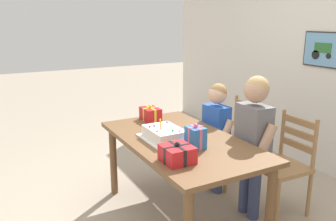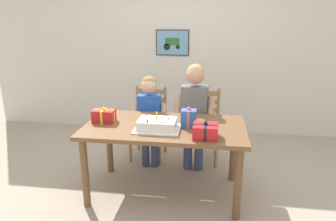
# 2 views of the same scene
# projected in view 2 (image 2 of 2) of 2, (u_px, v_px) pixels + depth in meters

# --- Properties ---
(ground_plane) EXTENTS (20.00, 20.00, 0.00)m
(ground_plane) POSITION_uv_depth(u_px,v_px,m) (165.00, 192.00, 3.33)
(ground_plane) COLOR tan
(back_wall) EXTENTS (6.40, 0.11, 2.60)m
(back_wall) POSITION_uv_depth(u_px,v_px,m) (184.00, 50.00, 4.84)
(back_wall) COLOR silver
(back_wall) RESTS_ON ground
(dining_table) EXTENTS (1.60, 0.89, 0.75)m
(dining_table) POSITION_uv_depth(u_px,v_px,m) (165.00, 134.00, 3.14)
(dining_table) COLOR brown
(dining_table) RESTS_ON ground
(birthday_cake) EXTENTS (0.44, 0.34, 0.19)m
(birthday_cake) POSITION_uv_depth(u_px,v_px,m) (157.00, 125.00, 2.98)
(birthday_cake) COLOR white
(birthday_cake) RESTS_ON dining_table
(gift_box_red_large) EXTENTS (0.15, 0.13, 0.21)m
(gift_box_red_large) POSITION_uv_depth(u_px,v_px,m) (189.00, 118.00, 3.05)
(gift_box_red_large) COLOR #286BB7
(gift_box_red_large) RESTS_ON dining_table
(gift_box_beside_cake) EXTENTS (0.22, 0.21, 0.16)m
(gift_box_beside_cake) POSITION_uv_depth(u_px,v_px,m) (205.00, 131.00, 2.78)
(gift_box_beside_cake) COLOR red
(gift_box_beside_cake) RESTS_ON dining_table
(gift_box_corner_small) EXTENTS (0.22, 0.16, 0.16)m
(gift_box_corner_small) POSITION_uv_depth(u_px,v_px,m) (104.00, 116.00, 3.20)
(gift_box_corner_small) COLOR red
(gift_box_corner_small) RESTS_ON dining_table
(chair_left) EXTENTS (0.44, 0.44, 0.92)m
(chair_left) POSITION_uv_depth(u_px,v_px,m) (149.00, 122.00, 4.08)
(chair_left) COLOR #A87A4C
(chair_left) RESTS_ON ground
(chair_right) EXTENTS (0.43, 0.43, 0.92)m
(chair_right) POSITION_uv_depth(u_px,v_px,m) (202.00, 125.00, 3.98)
(chair_right) COLOR #A87A4C
(chair_right) RESTS_ON ground
(child_older) EXTENTS (0.48, 0.28, 1.29)m
(child_older) POSITION_uv_depth(u_px,v_px,m) (194.00, 108.00, 3.61)
(child_older) COLOR #38426B
(child_older) RESTS_ON ground
(child_younger) EXTENTS (0.42, 0.24, 1.14)m
(child_younger) POSITION_uv_depth(u_px,v_px,m) (149.00, 113.00, 3.71)
(child_younger) COLOR #38426B
(child_younger) RESTS_ON ground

